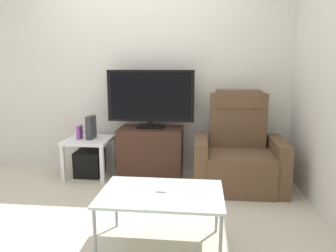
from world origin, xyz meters
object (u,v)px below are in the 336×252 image
object	(u,v)px
recliner_armchair	(238,154)
subwoofer_box	(90,163)
book_upright	(80,132)
game_console	(91,127)
side_table	(89,145)
television	(151,98)
coffee_table	(161,196)
cell_phone	(163,188)
tv_stand	(151,152)

from	to	relation	value
recliner_armchair	subwoofer_box	bearing A→B (deg)	177.54
book_upright	game_console	distance (m)	0.15
side_table	game_console	world-z (taller)	game_console
subwoofer_box	book_upright	distance (m)	0.41
television	coffee_table	size ratio (longest dim) A/B	1.17
recliner_armchair	cell_phone	bearing A→B (deg)	-116.23
subwoofer_box	cell_phone	bearing A→B (deg)	-52.45
television	book_upright	bearing A→B (deg)	-172.20
subwoofer_box	coffee_table	xyz separation A→B (m)	(1.09, -1.49, 0.25)
tv_stand	game_console	bearing A→B (deg)	-174.54
coffee_table	television	bearing A→B (deg)	101.72
tv_stand	cell_phone	size ratio (longest dim) A/B	5.18
subwoofer_box	coffee_table	size ratio (longest dim) A/B	0.35
recliner_armchair	subwoofer_box	distance (m)	1.82
television	side_table	distance (m)	0.96
subwoofer_box	tv_stand	bearing A→B (deg)	5.95
side_table	subwoofer_box	distance (m)	0.24
side_table	coffee_table	distance (m)	1.85
television	cell_phone	bearing A→B (deg)	-77.59
subwoofer_box	coffee_table	world-z (taller)	coffee_table
tv_stand	television	xyz separation A→B (m)	(0.00, 0.02, 0.67)
recliner_armchair	subwoofer_box	xyz separation A→B (m)	(-1.80, 0.16, -0.21)
tv_stand	television	bearing A→B (deg)	90.00
television	game_console	world-z (taller)	television
subwoofer_box	cell_phone	xyz separation A→B (m)	(1.10, -1.43, 0.29)
subwoofer_box	book_upright	bearing A→B (deg)	-168.69
book_upright	game_console	xyz separation A→B (m)	(0.14, 0.03, 0.06)
subwoofer_box	coffee_table	distance (m)	1.87
tv_stand	coffee_table	size ratio (longest dim) A/B	0.86
side_table	cell_phone	distance (m)	1.80
subwoofer_box	recliner_armchair	bearing A→B (deg)	-5.16
subwoofer_box	game_console	xyz separation A→B (m)	(0.04, 0.01, 0.45)
book_upright	television	bearing A→B (deg)	7.80
tv_stand	side_table	xyz separation A→B (m)	(-0.76, -0.08, 0.09)
television	subwoofer_box	xyz separation A→B (m)	(-0.76, -0.10, -0.82)
side_table	coffee_table	xyz separation A→B (m)	(1.09, -1.49, 0.01)
tv_stand	book_upright	size ratio (longest dim) A/B	4.80
television	book_upright	xyz separation A→B (m)	(-0.86, -0.12, -0.42)
recliner_armchair	side_table	distance (m)	1.81
game_console	coffee_table	distance (m)	1.85
game_console	television	bearing A→B (deg)	6.91
tv_stand	cell_phone	xyz separation A→B (m)	(0.34, -1.51, 0.14)
tv_stand	game_console	size ratio (longest dim) A/B	2.77
tv_stand	subwoofer_box	world-z (taller)	tv_stand
book_upright	cell_phone	bearing A→B (deg)	-49.61
book_upright	game_console	size ratio (longest dim) A/B	0.58
recliner_armchair	coffee_table	bearing A→B (deg)	-115.25
recliner_armchair	cell_phone	xyz separation A→B (m)	(-0.70, -1.27, 0.07)
recliner_armchair	cell_phone	world-z (taller)	recliner_armchair
television	cell_phone	distance (m)	1.65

